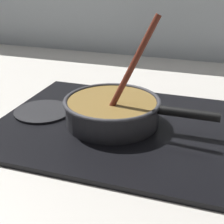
# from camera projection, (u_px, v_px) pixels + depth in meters

# --- Properties ---
(ground) EXTENTS (2.40, 1.60, 0.04)m
(ground) POSITION_uv_depth(u_px,v_px,m) (75.00, 147.00, 0.79)
(ground) COLOR beige
(hob_plate) EXTENTS (0.56, 0.48, 0.01)m
(hob_plate) POSITION_uv_depth(u_px,v_px,m) (112.00, 125.00, 0.84)
(hob_plate) COLOR black
(hob_plate) RESTS_ON ground
(burner_ring) EXTENTS (0.17, 0.17, 0.01)m
(burner_ring) POSITION_uv_depth(u_px,v_px,m) (112.00, 121.00, 0.83)
(burner_ring) COLOR #592D0C
(burner_ring) RESTS_ON hob_plate
(spare_burner) EXTENTS (0.15, 0.15, 0.01)m
(spare_burner) POSITION_uv_depth(u_px,v_px,m) (43.00, 111.00, 0.89)
(spare_burner) COLOR #262628
(spare_burner) RESTS_ON hob_plate
(cooking_pan) EXTENTS (0.37, 0.24, 0.27)m
(cooking_pan) POSITION_uv_depth(u_px,v_px,m) (113.00, 110.00, 0.82)
(cooking_pan) COLOR #38383D
(cooking_pan) RESTS_ON hob_plate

